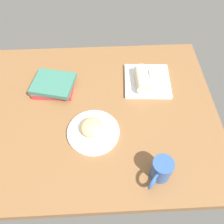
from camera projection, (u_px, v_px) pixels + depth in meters
The scene contains 8 objects.
dining_table at pixel (98, 113), 113.84cm from camera, with size 110.00×90.00×4.00cm, color brown.
round_plate at pixel (93, 132), 104.52cm from camera, with size 22.48×22.48×1.40cm, color white.
scone_pastry at pixel (92, 127), 102.33cm from camera, with size 9.95×9.94×4.79cm, color #DBAF78.
square_plate at pixel (147, 81), 122.00cm from camera, with size 22.30×22.30×1.60cm, color white.
sauce_cup at pixel (155, 73), 122.07cm from camera, with size 5.58×5.58×2.60cm.
breakfast_wrap at pixel (142, 79), 117.21cm from camera, with size 6.58×6.58×14.05cm, color beige.
book_stack at pixel (53, 86), 117.74cm from camera, with size 22.31×19.98×5.02cm.
coffee_mug at pixel (161, 170), 89.83cm from camera, with size 10.25×11.38×9.92cm.
Camera 1 is at (-3.32, 66.85, 94.33)cm, focal length 39.00 mm.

